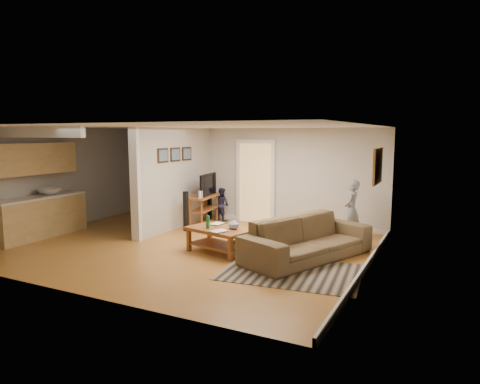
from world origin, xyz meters
name	(u,v)px	position (x,y,z in m)	size (l,w,h in m)	color
ground	(185,246)	(0.00, 0.00, 0.00)	(7.50, 7.50, 0.00)	#996227
room_shell	(155,174)	(-1.07, 0.43, 1.46)	(7.54, 6.02, 2.52)	beige
area_rug	(291,272)	(2.61, -0.63, 0.01)	(2.31, 1.69, 0.01)	black
sofa	(307,259)	(2.60, 0.27, 0.00)	(2.70, 1.06, 0.79)	#4B4225
coffee_table	(220,234)	(0.93, -0.12, 0.39)	(1.42, 1.03, 0.75)	brown
tv_console	(204,198)	(-0.74, 2.02, 0.70)	(0.64, 1.28, 1.06)	brown
speaker_left	(186,211)	(-0.76, 1.20, 0.49)	(0.10, 0.10, 0.98)	black
speaker_right	(210,201)	(-0.99, 2.70, 0.50)	(0.10, 0.10, 1.00)	black
toy_basket	(242,248)	(1.42, -0.13, 0.16)	(0.43, 0.43, 0.39)	#A38847
child	(351,239)	(3.00, 2.22, 0.00)	(0.49, 0.32, 1.33)	gray
toddler	(222,220)	(-0.60, 2.70, 0.00)	(0.44, 0.34, 0.90)	#1C1D3A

